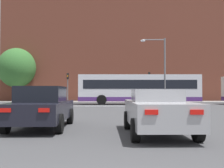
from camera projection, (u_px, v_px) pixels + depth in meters
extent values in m
cube|color=silver|center=(106.00, 106.00, 25.71)|extent=(8.57, 0.30, 0.01)
cube|color=#A09B91|center=(108.00, 101.00, 37.53)|extent=(69.53, 2.50, 0.01)
cube|color=brown|center=(114.00, 43.00, 46.53)|extent=(33.17, 12.10, 18.61)
cube|color=black|center=(41.00, 111.00, 10.32)|extent=(1.90, 4.42, 0.65)
cube|color=black|center=(41.00, 94.00, 10.30)|extent=(1.59, 2.01, 0.57)
cylinder|color=black|center=(28.00, 116.00, 11.65)|extent=(0.23, 0.64, 0.64)
cylinder|color=black|center=(69.00, 116.00, 11.70)|extent=(0.23, 0.64, 0.64)
cylinder|color=black|center=(4.00, 124.00, 8.94)|extent=(0.23, 0.64, 0.64)
cylinder|color=black|center=(59.00, 124.00, 8.98)|extent=(0.23, 0.64, 0.64)
cube|color=red|center=(5.00, 110.00, 8.10)|extent=(0.32, 0.06, 0.12)
cube|color=red|center=(43.00, 110.00, 8.13)|extent=(0.32, 0.06, 0.12)
cube|color=#9E9EA3|center=(157.00, 113.00, 8.80)|extent=(1.86, 4.25, 0.72)
cube|color=#9E9EA3|center=(156.00, 95.00, 8.92)|extent=(1.54, 1.30, 0.38)
cylinder|color=black|center=(127.00, 120.00, 10.07)|extent=(0.24, 0.65, 0.64)
cylinder|color=black|center=(173.00, 120.00, 10.12)|extent=(0.24, 0.65, 0.64)
cylinder|color=black|center=(135.00, 130.00, 7.47)|extent=(0.24, 0.65, 0.64)
cylinder|color=black|center=(197.00, 130.00, 7.51)|extent=(0.24, 0.65, 0.64)
cube|color=red|center=(151.00, 112.00, 6.67)|extent=(0.32, 0.06, 0.12)
cube|color=red|center=(196.00, 112.00, 6.70)|extent=(0.32, 0.06, 0.12)
cube|color=silver|center=(138.00, 88.00, 29.21)|extent=(12.40, 2.48, 2.71)
cube|color=#4C2870|center=(138.00, 99.00, 29.18)|extent=(12.42, 2.50, 0.44)
cube|color=black|center=(138.00, 85.00, 29.22)|extent=(11.41, 2.51, 0.90)
cylinder|color=black|center=(173.00, 99.00, 30.38)|extent=(1.00, 0.28, 1.00)
cylinder|color=black|center=(178.00, 100.00, 28.00)|extent=(1.00, 0.28, 1.00)
cylinder|color=black|center=(102.00, 99.00, 30.36)|extent=(1.00, 0.28, 1.00)
cylinder|color=black|center=(101.00, 100.00, 27.98)|extent=(1.00, 0.28, 1.00)
cylinder|color=slate|center=(149.00, 90.00, 37.29)|extent=(0.12, 0.12, 3.12)
cube|color=black|center=(149.00, 75.00, 37.35)|extent=(0.26, 0.20, 0.80)
sphere|color=black|center=(149.00, 73.00, 37.22)|extent=(0.17, 0.17, 0.17)
sphere|color=black|center=(149.00, 75.00, 37.22)|extent=(0.17, 0.17, 0.17)
sphere|color=#1ED14C|center=(149.00, 77.00, 37.21)|extent=(0.17, 0.17, 0.17)
cylinder|color=slate|center=(67.00, 90.00, 37.11)|extent=(0.12, 0.12, 2.97)
cube|color=black|center=(67.00, 76.00, 37.16)|extent=(0.26, 0.20, 0.80)
sphere|color=black|center=(67.00, 74.00, 37.04)|extent=(0.17, 0.17, 0.17)
sphere|color=orange|center=(67.00, 76.00, 37.03)|extent=(0.17, 0.17, 0.17)
sphere|color=black|center=(67.00, 78.00, 37.03)|extent=(0.17, 0.17, 0.17)
cylinder|color=slate|center=(164.00, 71.00, 28.04)|extent=(0.16, 0.16, 6.68)
cylinder|color=slate|center=(153.00, 40.00, 28.12)|extent=(2.20, 0.10, 0.10)
ellipsoid|color=#B2B2B7|center=(142.00, 41.00, 28.12)|extent=(0.50, 0.36, 0.22)
cylinder|color=black|center=(116.00, 98.00, 38.39)|extent=(0.13, 0.13, 0.84)
cylinder|color=black|center=(117.00, 98.00, 38.39)|extent=(0.13, 0.13, 0.84)
cube|color=olive|center=(116.00, 93.00, 38.41)|extent=(0.40, 0.22, 0.67)
sphere|color=tan|center=(116.00, 89.00, 38.42)|extent=(0.25, 0.25, 0.25)
cylinder|color=#4C3823|center=(16.00, 92.00, 39.29)|extent=(0.36, 0.36, 2.43)
ellipsoid|color=#33662D|center=(16.00, 68.00, 39.38)|extent=(5.27, 5.27, 5.54)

